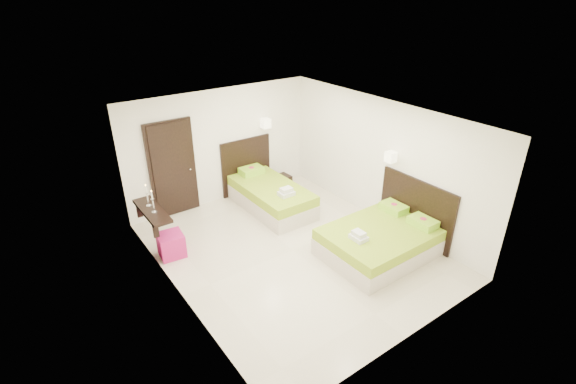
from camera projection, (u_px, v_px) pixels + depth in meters
floor at (293, 250)px, 8.01m from camera, size 5.50×5.50×0.00m
bed_single at (269, 194)px, 9.45m from camera, size 1.31×2.18×1.80m
bed_double at (382, 239)px, 7.82m from camera, size 2.03×1.72×1.67m
nightstand at (282, 183)px, 10.33m from camera, size 0.42×0.37×0.36m
ottoman at (171, 245)px, 7.77m from camera, size 0.50×0.50×0.45m
door at (173, 169)px, 8.87m from camera, size 1.02×0.15×2.14m
console_shelf at (152, 211)px, 7.72m from camera, size 0.35×1.20×0.78m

